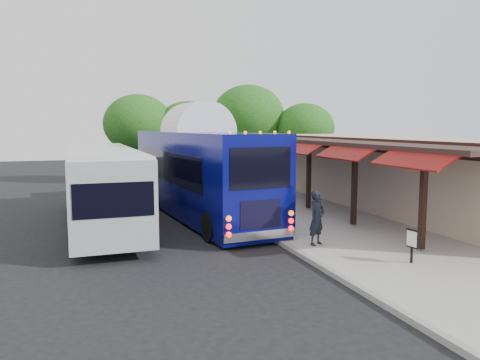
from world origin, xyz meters
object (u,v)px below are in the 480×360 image
object	(u,v)px
coach_bus	(198,168)
sign_board	(412,240)
ped_a	(317,218)
ped_c	(234,181)
city_bus	(102,183)
ped_b	(252,181)
ped_d	(234,178)

from	to	relation	value
coach_bus	sign_board	size ratio (longest dim) A/B	13.25
coach_bus	sign_board	xyz separation A→B (m)	(4.06, -9.92, -1.41)
coach_bus	ped_a	world-z (taller)	coach_bus
ped_a	ped_c	size ratio (longest dim) A/B	0.94
coach_bus	ped_a	distance (m)	7.62
city_bus	sign_board	xyz separation A→B (m)	(8.37, -9.00, -0.96)
ped_b	ped_d	xyz separation A→B (m)	(-0.12, 2.99, -0.15)
ped_b	city_bus	bearing A→B (deg)	25.80
ped_c	ped_d	world-z (taller)	ped_c
ped_c	sign_board	size ratio (longest dim) A/B	1.98
coach_bus	sign_board	world-z (taller)	coach_bus
ped_a	ped_d	size ratio (longest dim) A/B	1.12
ped_b	sign_board	bearing A→B (deg)	91.51
ped_a	ped_d	distance (m)	13.12
sign_board	coach_bus	bearing A→B (deg)	104.41
ped_a	coach_bus	bearing A→B (deg)	82.07
city_bus	ped_b	bearing A→B (deg)	24.56
ped_b	sign_board	size ratio (longest dim) A/B	1.96
ped_c	ped_a	bearing A→B (deg)	70.82
coach_bus	ped_c	bearing A→B (deg)	43.08
ped_c	city_bus	bearing A→B (deg)	12.90
ped_c	ped_d	bearing A→B (deg)	-124.29
ped_b	ped_d	bearing A→B (deg)	-87.55
ped_a	sign_board	xyz separation A→B (m)	(1.65, -2.79, -0.25)
city_bus	ped_d	world-z (taller)	city_bus
ped_b	sign_board	xyz separation A→B (m)	(0.31, -12.87, -0.30)
ped_a	ped_c	bearing A→B (deg)	61.34
coach_bus	ped_b	bearing A→B (deg)	32.48
ped_c	sign_board	bearing A→B (deg)	78.48
ped_d	coach_bus	bearing A→B (deg)	72.37
ped_a	ped_d	bearing A→B (deg)	58.04
ped_a	ped_c	xyz separation A→B (m)	(0.37, 10.30, 0.06)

